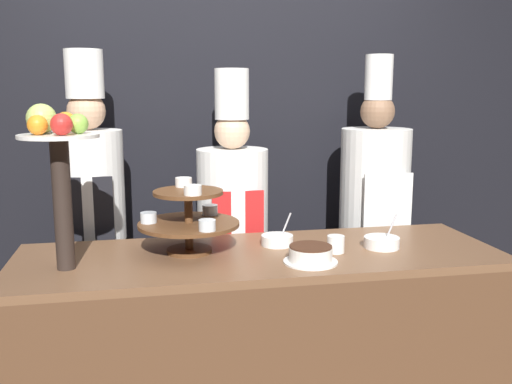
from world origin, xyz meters
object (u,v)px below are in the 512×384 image
object	(u,v)px
cake_round	(311,255)
serving_bowl_far	(277,240)
cup_white	(336,244)
serving_bowl_near	(382,242)
fruit_pedestal	(57,154)
chef_center_left	(233,221)
chef_left	(92,212)
tiered_stand	(189,216)
chef_center_right	(374,208)

from	to	relation	value
cake_round	serving_bowl_far	distance (m)	0.30
cup_white	serving_bowl_near	bearing A→B (deg)	8.04
fruit_pedestal	chef_center_left	size ratio (longest dim) A/B	0.37
serving_bowl_near	chef_left	bearing A→B (deg)	152.76
tiered_stand	chef_left	xyz separation A→B (m)	(-0.45, 0.58, -0.08)
serving_bowl_far	cake_round	bearing A→B (deg)	-75.93
chef_center_right	serving_bowl_far	bearing A→B (deg)	-142.07
tiered_stand	fruit_pedestal	world-z (taller)	fruit_pedestal
tiered_stand	chef_center_right	bearing A→B (deg)	27.82
cake_round	cup_white	world-z (taller)	cup_white
chef_center_left	chef_center_right	bearing A→B (deg)	-0.01
serving_bowl_near	chef_left	xyz separation A→B (m)	(-1.30, 0.67, 0.05)
tiered_stand	chef_left	distance (m)	0.74
serving_bowl_far	chef_left	bearing A→B (deg)	147.77
cup_white	tiered_stand	bearing A→B (deg)	168.55
cake_round	cup_white	size ratio (longest dim) A/B	2.96
tiered_stand	serving_bowl_near	size ratio (longest dim) A/B	2.78
chef_left	chef_center_right	world-z (taller)	chef_left
fruit_pedestal	tiered_stand	bearing A→B (deg)	14.57
tiered_stand	cup_white	size ratio (longest dim) A/B	5.81
cake_round	chef_center_right	xyz separation A→B (m)	(0.62, 0.83, -0.00)
cup_white	serving_bowl_near	distance (m)	0.23
serving_bowl_far	chef_center_left	size ratio (longest dim) A/B	0.08
tiered_stand	fruit_pedestal	xyz separation A→B (m)	(-0.50, -0.13, 0.30)
chef_center_right	fruit_pedestal	bearing A→B (deg)	-156.09
chef_left	tiered_stand	bearing A→B (deg)	-51.76
fruit_pedestal	cup_white	world-z (taller)	fruit_pedestal
fruit_pedestal	chef_center_right	world-z (taller)	chef_center_right
fruit_pedestal	chef_left	bearing A→B (deg)	86.04
cake_round	chef_center_right	bearing A→B (deg)	53.08
cup_white	serving_bowl_far	xyz separation A→B (m)	(-0.22, 0.16, -0.01)
serving_bowl_far	chef_center_right	xyz separation A→B (m)	(0.69, 0.54, 0.01)
serving_bowl_near	chef_center_left	world-z (taller)	chef_center_left
cake_round	serving_bowl_far	xyz separation A→B (m)	(-0.07, 0.29, -0.01)
tiered_stand	chef_left	bearing A→B (deg)	128.24
serving_bowl_near	serving_bowl_far	world-z (taller)	serving_bowl_near
cake_round	cup_white	xyz separation A→B (m)	(0.15, 0.12, 0.00)
fruit_pedestal	serving_bowl_near	bearing A→B (deg)	1.56
fruit_pedestal	serving_bowl_near	distance (m)	1.42
fruit_pedestal	cup_white	size ratio (longest dim) A/B	8.57
tiered_stand	cake_round	xyz separation A→B (m)	(0.47, -0.25, -0.13)
serving_bowl_far	chef_left	xyz separation A→B (m)	(-0.86, 0.54, 0.05)
serving_bowl_near	chef_left	size ratio (longest dim) A/B	0.09
cup_white	chef_center_right	size ratio (longest dim) A/B	0.04
fruit_pedestal	chef_center_right	bearing A→B (deg)	23.91
tiered_stand	serving_bowl_far	distance (m)	0.43
chef_center_left	cake_round	bearing A→B (deg)	-76.92
tiered_stand	cake_round	distance (m)	0.55
tiered_stand	serving_bowl_far	xyz separation A→B (m)	(0.40, 0.04, -0.14)
chef_left	chef_center_left	world-z (taller)	chef_left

